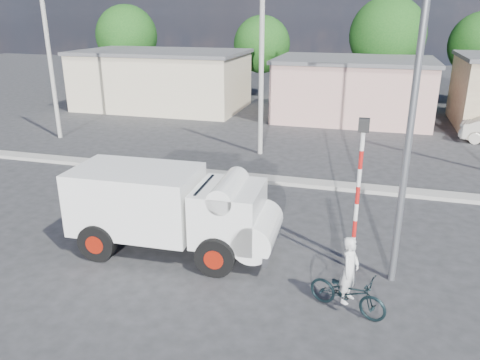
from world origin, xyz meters
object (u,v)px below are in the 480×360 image
(cyclist, at_px, (349,281))
(traffic_pole, at_px, (359,183))
(bicycle, at_px, (348,292))
(streetlight, at_px, (407,98))
(truck, at_px, (174,208))

(cyclist, height_order, traffic_pole, traffic_pole)
(bicycle, height_order, streetlight, streetlight)
(truck, xyz_separation_m, cyclist, (5.24, -1.71, -0.57))
(truck, relative_size, streetlight, 0.69)
(cyclist, xyz_separation_m, streetlight, (0.94, 1.79, 4.12))
(traffic_pole, bearing_deg, truck, -175.79)
(cyclist, relative_size, streetlight, 0.19)
(traffic_pole, bearing_deg, streetlight, -17.73)
(cyclist, height_order, streetlight, streetlight)
(cyclist, bearing_deg, traffic_pole, 20.11)
(truck, bearing_deg, bicycle, -20.09)
(truck, height_order, traffic_pole, traffic_pole)
(truck, height_order, streetlight, streetlight)
(cyclist, relative_size, traffic_pole, 0.39)
(truck, distance_m, cyclist, 5.54)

